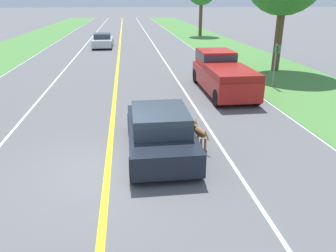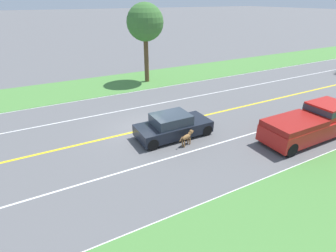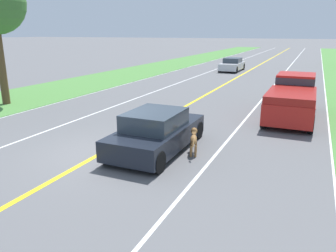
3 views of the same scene
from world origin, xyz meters
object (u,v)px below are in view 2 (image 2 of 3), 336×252
at_px(ego_car, 173,126).
at_px(roadside_tree_left_near, 145,23).
at_px(dog, 187,136).
at_px(pickup_truck, 311,123).

distance_m(ego_car, roadside_tree_left_near, 12.19).
distance_m(dog, pickup_truck, 6.98).
bearing_deg(pickup_truck, ego_car, -119.66).
xyz_separation_m(dog, roadside_tree_left_near, (-12.05, 3.01, 4.74)).
height_order(dog, pickup_truck, pickup_truck).
bearing_deg(ego_car, pickup_truck, 60.34).
relative_size(dog, pickup_truck, 0.20).
distance_m(ego_car, dog, 1.26).
bearing_deg(ego_car, roadside_tree_left_near, 163.40).
xyz_separation_m(pickup_truck, roadside_tree_left_near, (-14.63, -3.47, 4.31)).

